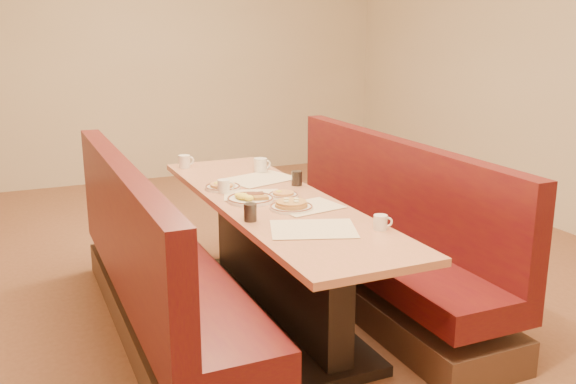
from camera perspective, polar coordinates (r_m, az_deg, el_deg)
name	(u,v)px	position (r m, az deg, el deg)	size (l,w,h in m)	color
ground	(274,314)	(4.13, -1.23, -10.79)	(8.00, 8.00, 0.00)	#9E6647
diner_table	(274,258)	(3.98, -1.26, -5.92)	(0.70, 2.50, 0.75)	black
booth_left	(156,279)	(3.78, -11.62, -7.58)	(0.55, 2.50, 1.05)	#4C3326
booth_right	(376,244)	(4.31, 7.79, -4.63)	(0.55, 2.50, 1.05)	#4C3326
placemat_near_left	(313,229)	(3.31, 2.25, -3.29)	(0.43, 0.33, 0.00)	beige
placemat_near_right	(308,207)	(3.71, 1.82, -1.32)	(0.36, 0.27, 0.00)	beige
placemat_far_left	(252,195)	(3.97, -3.23, -0.25)	(0.34, 0.26, 0.00)	beige
placemat_far_right	(260,179)	(4.38, -2.49, 1.18)	(0.45, 0.34, 0.00)	beige
pancake_plate	(291,206)	(3.67, 0.30, -1.23)	(0.25, 0.25, 0.06)	white
eggs_plate	(250,198)	(3.84, -3.39, -0.57)	(0.28, 0.28, 0.06)	white
extra_plate_mid	(283,194)	(3.94, -0.42, -0.21)	(0.18, 0.18, 0.04)	white
extra_plate_far	(223,187)	(4.14, -5.84, 0.49)	(0.23, 0.23, 0.05)	white
coffee_mug_a	(381,222)	(3.34, 8.26, -2.66)	(0.10, 0.07, 0.08)	white
coffee_mug_b	(224,186)	(4.04, -5.70, 0.54)	(0.11, 0.08, 0.08)	white
coffee_mug_c	(261,165)	(4.58, -2.42, 2.42)	(0.13, 0.09, 0.10)	white
coffee_mug_d	(185,161)	(4.79, -9.16, 2.73)	(0.12, 0.09, 0.09)	white
soda_tumbler_near	(250,212)	(3.45, -3.38, -1.82)	(0.07, 0.07, 0.10)	black
soda_tumbler_mid	(297,178)	(4.20, 0.79, 1.24)	(0.07, 0.07, 0.10)	black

